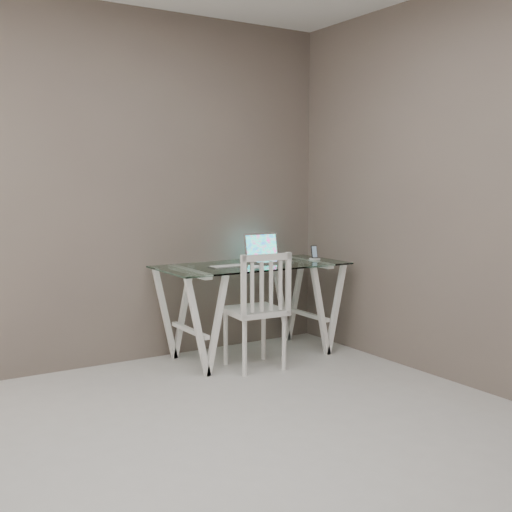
{
  "coord_description": "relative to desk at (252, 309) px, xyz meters",
  "views": [
    {
      "loc": [
        -1.5,
        -2.43,
        1.39
      ],
      "look_at": [
        1.0,
        1.55,
        0.85
      ],
      "focal_mm": 45.0,
      "sensor_mm": 36.0,
      "label": 1
    }
  ],
  "objects": [
    {
      "name": "mouse",
      "position": [
        -0.13,
        -0.28,
        0.38
      ],
      "size": [
        0.1,
        0.06,
        0.03
      ],
      "primitive_type": "ellipsoid",
      "color": "white",
      "rests_on": "desk"
    },
    {
      "name": "room",
      "position": [
        -1.21,
        -1.83,
        1.33
      ],
      "size": [
        4.5,
        4.52,
        2.71
      ],
      "color": "#B0AEA8",
      "rests_on": "ground"
    },
    {
      "name": "desk",
      "position": [
        0.0,
        0.0,
        0.0
      ],
      "size": [
        1.5,
        0.7,
        0.75
      ],
      "color": "silver",
      "rests_on": "ground"
    },
    {
      "name": "laptop",
      "position": [
        0.21,
        0.11,
        0.42
      ],
      "size": [
        0.32,
        0.27,
        0.23
      ],
      "color": "silver",
      "rests_on": "desk"
    },
    {
      "name": "chair",
      "position": [
        -0.15,
        -0.34,
        0.1
      ],
      "size": [
        0.44,
        0.44,
        0.88
      ],
      "rotation": [
        0.0,
        0.0,
        -0.09
      ],
      "color": "silver",
      "rests_on": "ground"
    },
    {
      "name": "phone_dock",
      "position": [
        0.6,
        -0.03,
        0.4
      ],
      "size": [
        0.06,
        0.06,
        0.12
      ],
      "color": "white",
      "rests_on": "desk"
    },
    {
      "name": "keyboard",
      "position": [
        -0.24,
        -0.03,
        0.37
      ],
      "size": [
        0.28,
        0.12,
        0.01
      ],
      "primitive_type": "cube",
      "color": "silver",
      "rests_on": "desk"
    }
  ]
}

